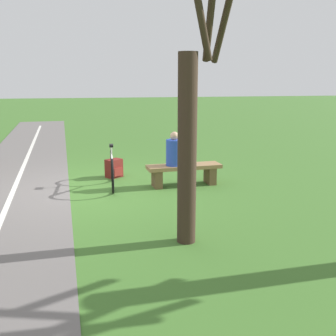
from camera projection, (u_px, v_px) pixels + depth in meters
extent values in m
plane|color=#3D6B28|center=(81.00, 190.00, 8.26)|extent=(80.00, 80.00, 0.00)
cube|color=#937047|center=(184.00, 167.00, 8.58)|extent=(1.63, 0.55, 0.08)
cube|color=brown|center=(210.00, 175.00, 8.78)|extent=(0.19, 0.41, 0.37)
cube|color=brown|center=(157.00, 179.00, 8.48)|extent=(0.19, 0.41, 0.37)
cylinder|color=#2847B7|center=(174.00, 153.00, 8.45)|extent=(0.37, 0.37, 0.55)
sphere|color=tan|center=(174.00, 136.00, 8.38)|extent=(0.18, 0.18, 0.18)
torus|color=black|center=(113.00, 176.00, 7.99)|extent=(0.07, 0.71, 0.71)
torus|color=black|center=(112.00, 165.00, 8.99)|extent=(0.07, 0.71, 0.71)
cylinder|color=silver|center=(112.00, 157.00, 8.43)|extent=(0.07, 0.88, 0.04)
cylinder|color=silver|center=(112.00, 165.00, 8.31)|extent=(0.06, 0.64, 0.33)
cylinder|color=silver|center=(111.00, 151.00, 8.55)|extent=(0.03, 0.03, 0.20)
cube|color=black|center=(111.00, 146.00, 8.53)|extent=(0.09, 0.20, 0.05)
cube|color=maroon|center=(114.00, 168.00, 9.33)|extent=(0.44, 0.41, 0.43)
cube|color=maroon|center=(118.00, 172.00, 9.25)|extent=(0.22, 0.18, 0.19)
cylinder|color=#38281E|center=(187.00, 151.00, 5.41)|extent=(0.26, 0.26, 2.61)
cylinder|color=#38281E|center=(210.00, 20.00, 5.05)|extent=(0.17, 0.63, 1.01)
cylinder|color=#38281E|center=(226.00, 13.00, 5.10)|extent=(0.12, 1.06, 1.22)
cylinder|color=#38281E|center=(203.00, 30.00, 4.97)|extent=(0.38, 0.44, 0.75)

